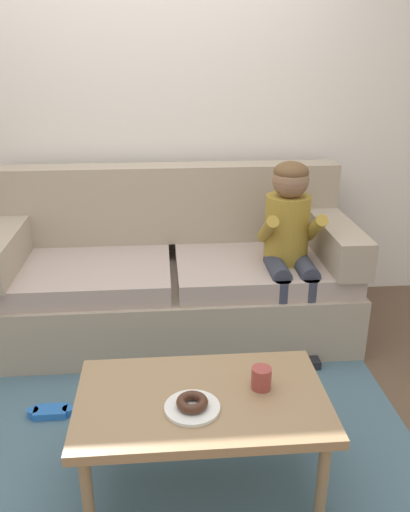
{
  "coord_description": "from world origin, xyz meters",
  "views": [
    {
      "loc": [
        0.07,
        -2.19,
        1.7
      ],
      "look_at": [
        0.28,
        0.45,
        0.65
      ],
      "focal_mm": 37.2,
      "sensor_mm": 36.0,
      "label": 1
    }
  ],
  "objects_px": {
    "mug": "(261,378)",
    "toy_controller": "(51,412)",
    "coffee_table": "(202,406)",
    "couch": "(173,277)",
    "person_child": "(290,238)",
    "donut": "(192,402)"
  },
  "relations": [
    {
      "from": "mug",
      "to": "toy_controller",
      "type": "relative_size",
      "value": 0.4
    },
    {
      "from": "toy_controller",
      "to": "person_child",
      "type": "bearing_deg",
      "value": 52.9
    },
    {
      "from": "coffee_table",
      "to": "mug",
      "type": "xyz_separation_m",
      "value": [
        0.24,
        0.04,
        0.09
      ]
    },
    {
      "from": "donut",
      "to": "mug",
      "type": "height_order",
      "value": "mug"
    },
    {
      "from": "coffee_table",
      "to": "person_child",
      "type": "bearing_deg",
      "value": 62.08
    },
    {
      "from": "toy_controller",
      "to": "couch",
      "type": "bearing_deg",
      "value": 80.28
    },
    {
      "from": "person_child",
      "to": "toy_controller",
      "type": "relative_size",
      "value": 4.87
    },
    {
      "from": "toy_controller",
      "to": "donut",
      "type": "bearing_deg",
      "value": -13.46
    },
    {
      "from": "couch",
      "to": "coffee_table",
      "type": "xyz_separation_m",
      "value": [
        0.08,
        -1.34,
        0.04
      ]
    },
    {
      "from": "person_child",
      "to": "donut",
      "type": "xyz_separation_m",
      "value": [
        -0.64,
        -1.2,
        -0.2
      ]
    },
    {
      "from": "couch",
      "to": "mug",
      "type": "height_order",
      "value": "couch"
    },
    {
      "from": "person_child",
      "to": "toy_controller",
      "type": "distance_m",
      "value": 1.59
    },
    {
      "from": "couch",
      "to": "donut",
      "type": "height_order",
      "value": "couch"
    },
    {
      "from": "couch",
      "to": "coffee_table",
      "type": "relative_size",
      "value": 2.22
    },
    {
      "from": "couch",
      "to": "person_child",
      "type": "distance_m",
      "value": 0.77
    },
    {
      "from": "toy_controller",
      "to": "coffee_table",
      "type": "bearing_deg",
      "value": -7.76
    },
    {
      "from": "coffee_table",
      "to": "donut",
      "type": "distance_m",
      "value": 0.12
    },
    {
      "from": "donut",
      "to": "coffee_table",
      "type": "bearing_deg",
      "value": 61.21
    },
    {
      "from": "couch",
      "to": "toy_controller",
      "type": "distance_m",
      "value": 1.11
    },
    {
      "from": "person_child",
      "to": "mug",
      "type": "bearing_deg",
      "value": -108.22
    },
    {
      "from": "toy_controller",
      "to": "mug",
      "type": "bearing_deg",
      "value": 1.32
    },
    {
      "from": "coffee_table",
      "to": "couch",
      "type": "bearing_deg",
      "value": 93.26
    }
  ]
}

